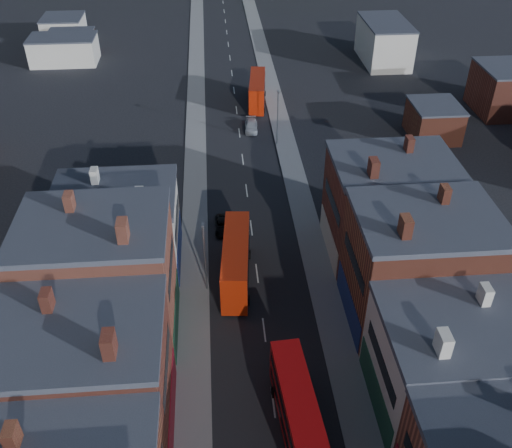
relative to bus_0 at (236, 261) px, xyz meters
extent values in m
cube|color=gray|center=(-4.32, 18.85, -2.50)|extent=(3.00, 200.00, 0.12)
cube|color=gray|center=(8.68, 18.85, -2.50)|extent=(3.00, 200.00, 0.12)
cylinder|color=slate|center=(-3.02, -1.15, 1.44)|extent=(0.16, 0.16, 8.00)
cube|color=slate|center=(-3.02, -1.15, 5.44)|extent=(0.25, 0.70, 0.25)
cylinder|color=slate|center=(7.38, 28.85, 1.44)|extent=(0.16, 0.16, 8.00)
cube|color=slate|center=(7.38, 28.85, 5.44)|extent=(0.25, 0.70, 0.25)
cube|color=red|center=(0.00, 0.00, -0.01)|extent=(3.45, 11.17, 4.40)
cube|color=black|center=(0.00, 0.00, -0.86)|extent=(3.44, 10.30, 0.90)
cube|color=black|center=(0.00, 0.00, 1.04)|extent=(3.44, 10.30, 0.90)
cylinder|color=black|center=(-1.55, -3.39, -2.06)|extent=(0.39, 1.02, 1.00)
cylinder|color=black|center=(0.94, -3.61, -2.06)|extent=(0.39, 1.02, 1.00)
cylinder|color=black|center=(-0.94, 3.61, -2.06)|extent=(0.39, 1.02, 1.00)
cylinder|color=black|center=(1.55, 3.39, -2.06)|extent=(0.39, 1.02, 1.00)
cube|color=#C00B0B|center=(3.68, -17.75, -0.16)|extent=(3.10, 10.51, 4.14)
cube|color=black|center=(3.68, -17.75, -0.96)|extent=(3.10, 9.68, 0.85)
cube|color=black|center=(3.68, -17.75, 0.83)|extent=(3.10, 9.68, 0.85)
cylinder|color=black|center=(2.26, -14.52, -2.09)|extent=(0.35, 0.96, 0.94)
cylinder|color=black|center=(4.61, -14.35, -2.09)|extent=(0.35, 0.96, 0.94)
cube|color=#A01C07|center=(5.68, 42.80, -0.16)|extent=(3.47, 10.55, 4.14)
cube|color=black|center=(5.68, 42.80, -0.96)|extent=(3.44, 9.73, 0.85)
cube|color=black|center=(5.68, 42.80, 0.83)|extent=(3.44, 9.73, 0.85)
cylinder|color=black|center=(4.15, 39.64, -2.09)|extent=(0.38, 0.97, 0.94)
cylinder|color=black|center=(6.49, 39.38, -2.09)|extent=(0.38, 0.97, 0.94)
cylinder|color=black|center=(4.87, 46.22, -2.09)|extent=(0.38, 0.97, 0.94)
cylinder|color=black|center=(7.21, 45.97, -2.09)|extent=(0.38, 0.97, 0.94)
imported|color=navy|center=(3.38, -19.39, -2.01)|extent=(1.58, 3.49, 1.11)
imported|color=black|center=(-1.02, 8.79, -1.97)|extent=(1.97, 4.25, 1.18)
imported|color=#BABABA|center=(4.03, 33.74, -1.90)|extent=(2.10, 4.63, 1.31)
camera|label=1|loc=(-1.55, -43.88, 36.38)|focal=40.00mm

